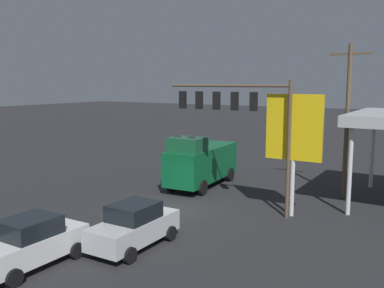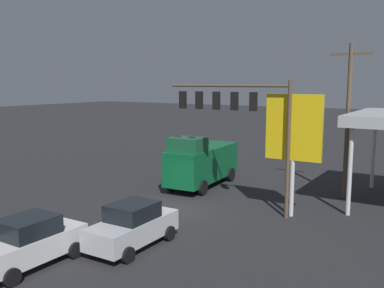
{
  "view_description": "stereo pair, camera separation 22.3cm",
  "coord_description": "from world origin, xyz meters",
  "px_view_note": "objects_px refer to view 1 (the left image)",
  "views": [
    {
      "loc": [
        -13.04,
        19.14,
        7.02
      ],
      "look_at": [
        0.0,
        -2.0,
        3.43
      ],
      "focal_mm": 40.0,
      "sensor_mm": 36.0,
      "label": 1
    },
    {
      "loc": [
        -13.23,
        19.02,
        7.02
      ],
      "look_at": [
        0.0,
        -2.0,
        3.43
      ],
      "focal_mm": 40.0,
      "sensor_mm": 36.0,
      "label": 2
    }
  ],
  "objects_px": {
    "utility_pole": "(347,118)",
    "delivery_truck": "(201,162)",
    "sedan_waiting": "(31,243)",
    "traffic_signal_assembly": "(236,111)",
    "price_sign": "(294,131)",
    "sedan_far": "(134,226)"
  },
  "relations": [
    {
      "from": "utility_pole",
      "to": "price_sign",
      "type": "xyz_separation_m",
      "value": [
        1.53,
        5.23,
        -0.4
      ]
    },
    {
      "from": "price_sign",
      "to": "sedan_waiting",
      "type": "height_order",
      "value": "price_sign"
    },
    {
      "from": "sedan_far",
      "to": "sedan_waiting",
      "type": "distance_m",
      "value": 4.18
    },
    {
      "from": "delivery_truck",
      "to": "sedan_far",
      "type": "bearing_deg",
      "value": 12.03
    },
    {
      "from": "traffic_signal_assembly",
      "to": "price_sign",
      "type": "relative_size",
      "value": 1.13
    },
    {
      "from": "traffic_signal_assembly",
      "to": "delivery_truck",
      "type": "height_order",
      "value": "traffic_signal_assembly"
    },
    {
      "from": "price_sign",
      "to": "sedan_far",
      "type": "distance_m",
      "value": 9.58
    },
    {
      "from": "sedan_waiting",
      "to": "sedan_far",
      "type": "bearing_deg",
      "value": 149.83
    },
    {
      "from": "sedan_waiting",
      "to": "delivery_truck",
      "type": "bearing_deg",
      "value": -176.05
    },
    {
      "from": "traffic_signal_assembly",
      "to": "delivery_truck",
      "type": "xyz_separation_m",
      "value": [
        4.25,
        -3.5,
        -3.78
      ]
    },
    {
      "from": "traffic_signal_assembly",
      "to": "sedan_far",
      "type": "height_order",
      "value": "traffic_signal_assembly"
    },
    {
      "from": "utility_pole",
      "to": "delivery_truck",
      "type": "xyz_separation_m",
      "value": [
        8.91,
        2.17,
        -3.23
      ]
    },
    {
      "from": "utility_pole",
      "to": "delivery_truck",
      "type": "height_order",
      "value": "utility_pole"
    },
    {
      "from": "traffic_signal_assembly",
      "to": "sedan_waiting",
      "type": "bearing_deg",
      "value": 73.22
    },
    {
      "from": "sedan_far",
      "to": "delivery_truck",
      "type": "relative_size",
      "value": 0.64
    },
    {
      "from": "delivery_truck",
      "to": "traffic_signal_assembly",
      "type": "bearing_deg",
      "value": 46.81
    },
    {
      "from": "delivery_truck",
      "to": "price_sign",
      "type": "bearing_deg",
      "value": 63.72
    },
    {
      "from": "delivery_truck",
      "to": "utility_pole",
      "type": "bearing_deg",
      "value": 99.92
    },
    {
      "from": "utility_pole",
      "to": "sedan_waiting",
      "type": "relative_size",
      "value": 2.11
    },
    {
      "from": "utility_pole",
      "to": "sedan_waiting",
      "type": "distance_m",
      "value": 18.84
    },
    {
      "from": "delivery_truck",
      "to": "sedan_waiting",
      "type": "height_order",
      "value": "delivery_truck"
    },
    {
      "from": "utility_pole",
      "to": "sedan_waiting",
      "type": "bearing_deg",
      "value": 64.4
    }
  ]
}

